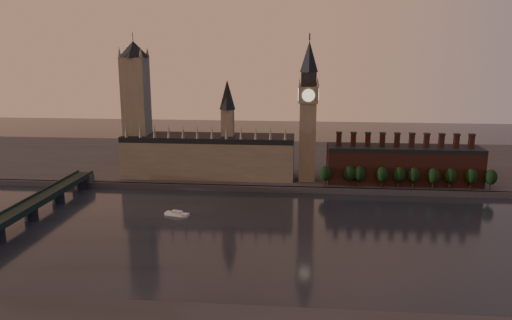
{
  "coord_description": "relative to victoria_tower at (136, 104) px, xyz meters",
  "views": [
    {
      "loc": [
        5.49,
        -253.81,
        100.26
      ],
      "look_at": [
        -22.99,
        55.0,
        30.99
      ],
      "focal_mm": 35.0,
      "sensor_mm": 36.0,
      "label": 1
    }
  ],
  "objects": [
    {
      "name": "chimney_block",
      "position": [
        200.0,
        -5.0,
        -41.27
      ],
      "size": [
        110.0,
        25.0,
        37.0
      ],
      "color": "#52271F",
      "rests_on": "north_bank"
    },
    {
      "name": "westminster_bridge",
      "position": [
        -35.0,
        -117.7,
        -51.65
      ],
      "size": [
        14.0,
        200.0,
        11.55
      ],
      "color": "black",
      "rests_on": "ground"
    },
    {
      "name": "north_bank",
      "position": [
        120.0,
        63.04,
        -57.09
      ],
      "size": [
        900.0,
        182.0,
        4.0
      ],
      "color": "#424247",
      "rests_on": "ground"
    },
    {
      "name": "embankment_tree_7",
      "position": [
        230.01,
        -20.05,
        -45.62
      ],
      "size": [
        8.6,
        8.6,
        14.88
      ],
      "color": "black",
      "rests_on": "north_bank"
    },
    {
      "name": "river_boat",
      "position": [
        50.17,
        -82.5,
        -57.93
      ],
      "size": [
        15.77,
        7.95,
        3.03
      ],
      "rotation": [
        0.0,
        0.0,
        -0.25
      ],
      "color": "silver",
      "rests_on": "ground"
    },
    {
      "name": "embankment_tree_8",
      "position": [
        244.27,
        -19.91,
        -45.62
      ],
      "size": [
        8.6,
        8.6,
        14.88
      ],
      "color": "black",
      "rests_on": "north_bank"
    },
    {
      "name": "embankment_tree_0",
      "position": [
        143.07,
        -21.26,
        -45.62
      ],
      "size": [
        8.6,
        8.6,
        14.88
      ],
      "color": "black",
      "rests_on": "north_bank"
    },
    {
      "name": "embankment_tree_1",
      "position": [
        160.3,
        -19.9,
        -45.62
      ],
      "size": [
        8.6,
        8.6,
        14.88
      ],
      "color": "black",
      "rests_on": "north_bank"
    },
    {
      "name": "ground",
      "position": [
        120.0,
        -115.0,
        -59.09
      ],
      "size": [
        900.0,
        900.0,
        0.0
      ],
      "primitive_type": "plane",
      "color": "black",
      "rests_on": "ground"
    },
    {
      "name": "embankment_tree_3",
      "position": [
        182.93,
        -20.5,
        -45.62
      ],
      "size": [
        8.6,
        8.6,
        14.88
      ],
      "color": "black",
      "rests_on": "north_bank"
    },
    {
      "name": "embankment_tree_6",
      "position": [
        218.29,
        -20.57,
        -45.62
      ],
      "size": [
        8.6,
        8.6,
        14.88
      ],
      "color": "black",
      "rests_on": "north_bank"
    },
    {
      "name": "embankment_tree_2",
      "position": [
        167.06,
        -20.13,
        -45.62
      ],
      "size": [
        8.6,
        8.6,
        14.88
      ],
      "color": "black",
      "rests_on": "north_bank"
    },
    {
      "name": "victoria_tower",
      "position": [
        0.0,
        0.0,
        0.0
      ],
      "size": [
        24.0,
        24.0,
        108.0
      ],
      "color": "gray",
      "rests_on": "north_bank"
    },
    {
      "name": "embankment_tree_9",
      "position": [
        256.83,
        -21.16,
        -45.62
      ],
      "size": [
        8.6,
        8.6,
        14.88
      ],
      "color": "black",
      "rests_on": "north_bank"
    },
    {
      "name": "embankment_tree_5",
      "position": [
        205.05,
        -19.74,
        -45.62
      ],
      "size": [
        8.6,
        8.6,
        14.88
      ],
      "color": "black",
      "rests_on": "north_bank"
    },
    {
      "name": "big_ben",
      "position": [
        130.0,
        -5.0,
        -2.26
      ],
      "size": [
        15.0,
        15.0,
        107.0
      ],
      "color": "gray",
      "rests_on": "north_bank"
    },
    {
      "name": "embankment_tree_4",
      "position": [
        194.94,
        -19.7,
        -45.62
      ],
      "size": [
        8.6,
        8.6,
        14.88
      ],
      "color": "black",
      "rests_on": "north_bank"
    },
    {
      "name": "palace_of_westminster",
      "position": [
        55.59,
        -0.09,
        -37.46
      ],
      "size": [
        130.0,
        30.3,
        74.0
      ],
      "color": "gray",
      "rests_on": "north_bank"
    }
  ]
}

